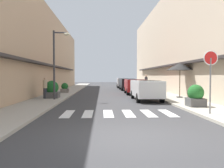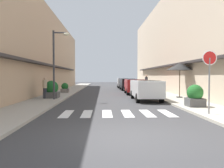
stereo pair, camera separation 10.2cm
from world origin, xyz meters
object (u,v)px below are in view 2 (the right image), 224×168
(parked_car_distant, at_px, (123,82))
(planter_corner, at_px, (195,96))
(pedestrian_walking_far, at_px, (146,82))
(parked_car_far, at_px, (128,83))
(parked_car_near, at_px, (146,88))
(street_lamp, at_px, (57,57))
(planter_far, at_px, (65,88))
(planter_midblock, at_px, (52,90))
(parked_car_mid, at_px, (135,85))
(round_street_sign, at_px, (209,65))
(cafe_umbrella, at_px, (180,67))
(pedestrian_walking_near, at_px, (45,87))

(parked_car_distant, height_order, planter_corner, parked_car_distant)
(pedestrian_walking_far, bearing_deg, parked_car_far, 75.86)
(parked_car_near, height_order, street_lamp, street_lamp)
(street_lamp, height_order, planter_far, street_lamp)
(planter_far, bearing_deg, parked_car_far, 38.91)
(parked_car_far, xyz_separation_m, pedestrian_walking_far, (1.89, -2.63, 0.16))
(parked_car_near, bearing_deg, parked_car_distant, 90.00)
(planter_far, bearing_deg, planter_midblock, -90.65)
(parked_car_near, relative_size, planter_far, 4.55)
(planter_far, bearing_deg, parked_car_mid, -7.27)
(parked_car_near, relative_size, round_street_sign, 1.61)
(pedestrian_walking_far, bearing_deg, parked_car_distant, 52.65)
(cafe_umbrella, bearing_deg, planter_midblock, 179.88)
(parked_car_mid, relative_size, planter_midblock, 3.07)
(parked_car_far, distance_m, round_street_sign, 18.94)
(parked_car_distant, distance_m, planter_far, 13.43)
(parked_car_mid, distance_m, planter_midblock, 8.43)
(planter_midblock, distance_m, pedestrian_walking_near, 0.63)
(parked_car_far, xyz_separation_m, cafe_umbrella, (2.84, -11.20, 1.58))
(pedestrian_walking_far, bearing_deg, planter_corner, -139.79)
(parked_car_distant, bearing_deg, planter_midblock, -112.29)
(pedestrian_walking_far, bearing_deg, pedestrian_walking_near, 174.15)
(planter_midblock, height_order, pedestrian_walking_near, pedestrian_walking_near)
(pedestrian_walking_near, bearing_deg, parked_car_near, -39.69)
(parked_car_near, height_order, round_street_sign, round_street_sign)
(parked_car_far, bearing_deg, planter_midblock, -122.05)
(parked_car_mid, xyz_separation_m, street_lamp, (-6.38, -5.81, 2.21))
(pedestrian_walking_near, bearing_deg, round_street_sign, -73.65)
(parked_car_mid, bearing_deg, round_street_sign, -82.93)
(round_street_sign, distance_m, pedestrian_walking_far, 16.24)
(planter_corner, bearing_deg, parked_car_mid, 100.92)
(parked_car_distant, xyz_separation_m, planter_midblock, (-7.00, -17.08, -0.19))
(parked_car_far, relative_size, cafe_umbrella, 1.64)
(cafe_umbrella, xyz_separation_m, pedestrian_walking_far, (-0.94, 8.57, -1.42))
(parked_car_mid, xyz_separation_m, parked_car_far, (-0.00, 6.48, 0.00))
(parked_car_far, bearing_deg, planter_far, -141.09)
(street_lamp, xyz_separation_m, planter_corner, (8.30, -4.11, -2.44))
(planter_midblock, bearing_deg, round_street_sign, -41.88)
(parked_car_mid, xyz_separation_m, planter_midblock, (-7.00, -4.70, -0.19))
(parked_car_far, relative_size, planter_midblock, 3.36)
(round_street_sign, xyz_separation_m, planter_corner, (0.38, 2.43, -1.55))
(planter_midblock, height_order, planter_far, planter_midblock)
(cafe_umbrella, bearing_deg, parked_car_distant, 99.42)
(parked_car_near, relative_size, cafe_umbrella, 1.67)
(planter_corner, xyz_separation_m, pedestrian_walking_near, (-9.31, 4.79, 0.25))
(round_street_sign, xyz_separation_m, planter_far, (-8.47, 13.23, -1.66))
(planter_midblock, bearing_deg, pedestrian_walking_far, 43.87)
(planter_corner, height_order, pedestrian_walking_near, pedestrian_walking_near)
(parked_car_mid, xyz_separation_m, pedestrian_walking_near, (-7.40, -5.13, 0.02))
(planter_corner, distance_m, pedestrian_walking_near, 10.48)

